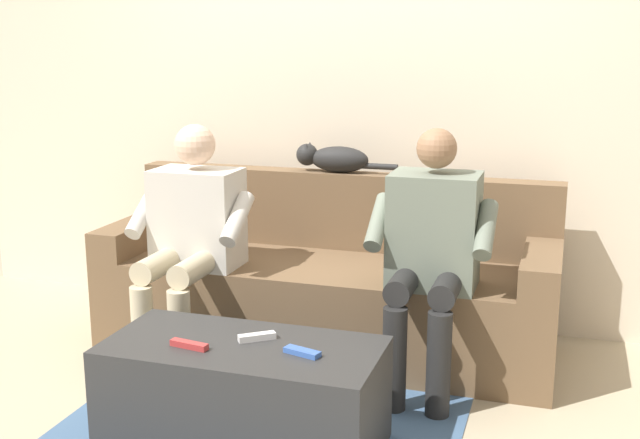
{
  "coord_description": "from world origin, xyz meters",
  "views": [
    {
      "loc": [
        -1.09,
        3.44,
        1.49
      ],
      "look_at": [
        0.0,
        0.02,
        0.67
      ],
      "focal_mm": 44.49,
      "sensor_mm": 36.0,
      "label": 1
    }
  ],
  "objects": [
    {
      "name": "remote_red",
      "position": [
        0.17,
        1.04,
        0.42
      ],
      "size": [
        0.15,
        0.05,
        0.02
      ],
      "primitive_type": "cube",
      "rotation": [
        0.0,
        0.0,
        6.13
      ],
      "color": "#B73333",
      "rests_on": "coffee_table"
    },
    {
      "name": "couch",
      "position": [
        0.0,
        -0.11,
        0.29
      ],
      "size": [
        2.18,
        0.73,
        0.83
      ],
      "color": "brown",
      "rests_on": "ground"
    },
    {
      "name": "cat_on_backrest",
      "position": [
        0.05,
        -0.36,
        0.9
      ],
      "size": [
        0.53,
        0.14,
        0.14
      ],
      "color": "black",
      "rests_on": "couch"
    },
    {
      "name": "floor_rug",
      "position": [
        0.0,
        0.83,
        0.0
      ],
      "size": [
        1.54,
        1.67,
        0.01
      ],
      "primitive_type": "cube",
      "color": "#426084",
      "rests_on": "ground"
    },
    {
      "name": "remote_white",
      "position": [
        -0.03,
        0.9,
        0.42
      ],
      "size": [
        0.13,
        0.11,
        0.02
      ],
      "primitive_type": "cube",
      "rotation": [
        0.0,
        0.0,
        0.65
      ],
      "color": "white",
      "rests_on": "coffee_table"
    },
    {
      "name": "person_left_seated",
      "position": [
        -0.56,
        0.21,
        0.64
      ],
      "size": [
        0.53,
        0.53,
        1.13
      ],
      "color": "slate",
      "rests_on": "ground"
    },
    {
      "name": "back_wall",
      "position": [
        0.0,
        -0.61,
        1.38
      ],
      "size": [
        4.66,
        0.06,
        2.75
      ],
      "primitive_type": "cube",
      "color": "beige",
      "rests_on": "ground"
    },
    {
      "name": "remote_blue",
      "position": [
        -0.24,
        0.98,
        0.41
      ],
      "size": [
        0.14,
        0.08,
        0.02
      ],
      "primitive_type": "cube",
      "rotation": [
        0.0,
        0.0,
        6.01
      ],
      "color": "#3860B7",
      "rests_on": "coffee_table"
    },
    {
      "name": "ground_plane",
      "position": [
        0.0,
        0.6,
        0.0
      ],
      "size": [
        8.0,
        8.0,
        0.0
      ],
      "primitive_type": "plane",
      "color": "tan"
    },
    {
      "name": "coffee_table",
      "position": [
        0.0,
        0.95,
        0.2
      ],
      "size": [
        1.01,
        0.49,
        0.41
      ],
      "color": "#2D2D2D",
      "rests_on": "ground"
    },
    {
      "name": "person_right_seated",
      "position": [
        0.56,
        0.24,
        0.63
      ],
      "size": [
        0.55,
        0.57,
        1.11
      ],
      "color": "beige",
      "rests_on": "ground"
    }
  ]
}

